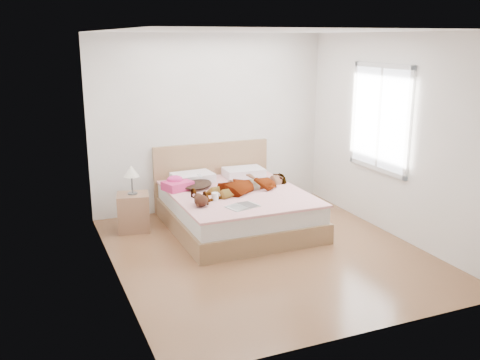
{
  "coord_description": "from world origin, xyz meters",
  "views": [
    {
      "loc": [
        -2.63,
        -5.47,
        2.53
      ],
      "look_at": [
        0.0,
        0.85,
        0.7
      ],
      "focal_mm": 40.0,
      "sensor_mm": 36.0,
      "label": 1
    }
  ],
  "objects_px": {
    "coffee_mug": "(215,196)",
    "nightstand": "(133,209)",
    "phone": "(200,176)",
    "woman": "(244,183)",
    "bed": "(235,206)",
    "plush_toy": "(201,200)",
    "towel": "(177,184)",
    "magazine": "(243,206)"
  },
  "relations": [
    {
      "from": "coffee_mug",
      "to": "plush_toy",
      "type": "relative_size",
      "value": 0.51
    },
    {
      "from": "phone",
      "to": "plush_toy",
      "type": "distance_m",
      "value": 0.88
    },
    {
      "from": "woman",
      "to": "phone",
      "type": "xyz_separation_m",
      "value": [
        -0.5,
        0.4,
        0.06
      ]
    },
    {
      "from": "bed",
      "to": "towel",
      "type": "xyz_separation_m",
      "value": [
        -0.72,
        0.33,
        0.31
      ]
    },
    {
      "from": "woman",
      "to": "bed",
      "type": "height_order",
      "value": "bed"
    },
    {
      "from": "towel",
      "to": "plush_toy",
      "type": "height_order",
      "value": "towel"
    },
    {
      "from": "towel",
      "to": "plush_toy",
      "type": "bearing_deg",
      "value": -85.52
    },
    {
      "from": "towel",
      "to": "coffee_mug",
      "type": "xyz_separation_m",
      "value": [
        0.31,
        -0.67,
        -0.03
      ]
    },
    {
      "from": "plush_toy",
      "to": "magazine",
      "type": "bearing_deg",
      "value": -26.44
    },
    {
      "from": "woman",
      "to": "nightstand",
      "type": "relative_size",
      "value": 1.69
    },
    {
      "from": "towel",
      "to": "plush_toy",
      "type": "distance_m",
      "value": 0.83
    },
    {
      "from": "plush_toy",
      "to": "phone",
      "type": "bearing_deg",
      "value": 71.87
    },
    {
      "from": "phone",
      "to": "plush_toy",
      "type": "bearing_deg",
      "value": -123.81
    },
    {
      "from": "woman",
      "to": "nightstand",
      "type": "height_order",
      "value": "nightstand"
    },
    {
      "from": "phone",
      "to": "coffee_mug",
      "type": "distance_m",
      "value": 0.68
    },
    {
      "from": "bed",
      "to": "towel",
      "type": "bearing_deg",
      "value": 155.21
    },
    {
      "from": "bed",
      "to": "plush_toy",
      "type": "relative_size",
      "value": 7.81
    },
    {
      "from": "magazine",
      "to": "plush_toy",
      "type": "distance_m",
      "value": 0.53
    },
    {
      "from": "woman",
      "to": "bed",
      "type": "xyz_separation_m",
      "value": [
        -0.12,
        0.06,
        -0.34
      ]
    },
    {
      "from": "coffee_mug",
      "to": "plush_toy",
      "type": "xyz_separation_m",
      "value": [
        -0.25,
        -0.16,
        0.03
      ]
    },
    {
      "from": "coffee_mug",
      "to": "towel",
      "type": "bearing_deg",
      "value": 115.21
    },
    {
      "from": "phone",
      "to": "coffee_mug",
      "type": "height_order",
      "value": "phone"
    },
    {
      "from": "magazine",
      "to": "plush_toy",
      "type": "height_order",
      "value": "plush_toy"
    },
    {
      "from": "plush_toy",
      "to": "towel",
      "type": "bearing_deg",
      "value": 94.48
    },
    {
      "from": "towel",
      "to": "phone",
      "type": "bearing_deg",
      "value": 1.21
    },
    {
      "from": "coffee_mug",
      "to": "phone",
      "type": "bearing_deg",
      "value": 88.03
    },
    {
      "from": "woman",
      "to": "phone",
      "type": "relative_size",
      "value": 17.94
    },
    {
      "from": "towel",
      "to": "plush_toy",
      "type": "relative_size",
      "value": 1.64
    },
    {
      "from": "towel",
      "to": "magazine",
      "type": "height_order",
      "value": "towel"
    },
    {
      "from": "magazine",
      "to": "woman",
      "type": "bearing_deg",
      "value": 65.49
    },
    {
      "from": "coffee_mug",
      "to": "magazine",
      "type": "bearing_deg",
      "value": -60.79
    },
    {
      "from": "woman",
      "to": "bed",
      "type": "bearing_deg",
      "value": -132.88
    },
    {
      "from": "woman",
      "to": "bed",
      "type": "relative_size",
      "value": 0.73
    },
    {
      "from": "coffee_mug",
      "to": "nightstand",
      "type": "distance_m",
      "value": 1.18
    },
    {
      "from": "bed",
      "to": "nightstand",
      "type": "relative_size",
      "value": 2.31
    },
    {
      "from": "nightstand",
      "to": "magazine",
      "type": "bearing_deg",
      "value": -43.29
    },
    {
      "from": "coffee_mug",
      "to": "nightstand",
      "type": "height_order",
      "value": "nightstand"
    },
    {
      "from": "phone",
      "to": "nightstand",
      "type": "bearing_deg",
      "value": 163.68
    },
    {
      "from": "nightstand",
      "to": "bed",
      "type": "bearing_deg",
      "value": -14.76
    },
    {
      "from": "phone",
      "to": "woman",
      "type": "bearing_deg",
      "value": -54.34
    },
    {
      "from": "magazine",
      "to": "plush_toy",
      "type": "relative_size",
      "value": 1.64
    },
    {
      "from": "towel",
      "to": "nightstand",
      "type": "height_order",
      "value": "nightstand"
    }
  ]
}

